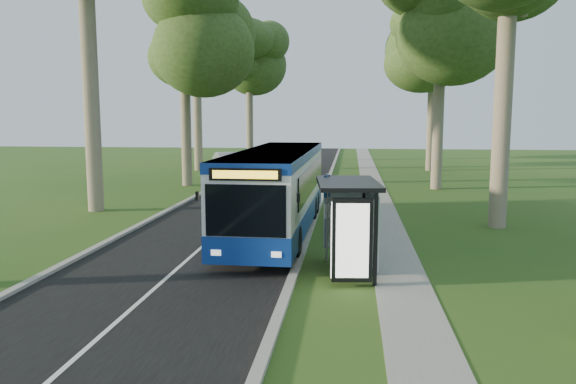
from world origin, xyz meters
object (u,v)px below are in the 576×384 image
bus_shelter (352,211)px  car_white (226,164)px  car_silver (229,163)px  litter_bin (353,221)px  bus (277,191)px  bus_stop_sign (327,207)px

bus_shelter → car_white: bus_shelter is taller
car_silver → litter_bin: bearing=-89.8°
bus → bus_shelter: (2.85, -5.56, 0.21)m
bus_stop_sign → car_silver: bearing=132.1°
bus_stop_sign → car_white: bus_stop_sign is taller
bus_shelter → car_silver: size_ratio=0.65×
bus → bus_shelter: 6.25m
bus → car_white: size_ratio=2.90×
bus_shelter → car_white: size_ratio=0.77×
bus → litter_bin: 3.19m
bus → bus_stop_sign: bus is taller
bus → litter_bin: (2.88, 0.59, -1.25)m
litter_bin → bus_shelter: bearing=-90.3°
bus_stop_sign → car_silver: (-8.75, 25.62, -0.87)m
car_white → car_silver: size_ratio=0.84×
car_white → car_silver: (0.30, -0.48, 0.11)m
car_silver → bus_stop_sign: bearing=-95.3°
litter_bin → car_white: (-9.87, 21.59, 0.29)m
bus_shelter → car_white: bearing=103.8°
bus_shelter → litter_bin: bus_shelter is taller
bus_stop_sign → bus_shelter: size_ratio=0.84×
bus_shelter → bus_stop_sign: bearing=110.0°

